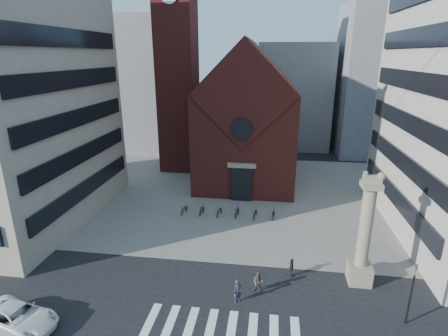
{
  "coord_description": "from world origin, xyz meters",
  "views": [
    {
      "loc": [
        3.13,
        -20.27,
        16.15
      ],
      "look_at": [
        -0.79,
        8.0,
        6.82
      ],
      "focal_mm": 28.0,
      "sensor_mm": 36.0,
      "label": 1
    }
  ],
  "objects_px": {
    "pedestrian_0": "(238,291)",
    "pedestrian_1": "(258,282)",
    "traffic_light": "(411,293)",
    "scooter_0": "(184,209)",
    "pedestrian_2": "(291,268)",
    "lion_column": "(364,241)",
    "white_car": "(18,317)"
  },
  "relations": [
    {
      "from": "lion_column",
      "to": "pedestrian_0",
      "type": "xyz_separation_m",
      "value": [
        -8.7,
        -3.41,
        -2.62
      ]
    },
    {
      "from": "pedestrian_1",
      "to": "scooter_0",
      "type": "xyz_separation_m",
      "value": [
        -8.33,
        11.82,
        -0.28
      ]
    },
    {
      "from": "white_car",
      "to": "pedestrian_1",
      "type": "relative_size",
      "value": 3.25
    },
    {
      "from": "pedestrian_0",
      "to": "scooter_0",
      "type": "relative_size",
      "value": 0.94
    },
    {
      "from": "pedestrian_0",
      "to": "pedestrian_2",
      "type": "xyz_separation_m",
      "value": [
        3.75,
        3.41,
        -0.08
      ]
    },
    {
      "from": "traffic_light",
      "to": "scooter_0",
      "type": "relative_size",
      "value": 2.4
    },
    {
      "from": "pedestrian_0",
      "to": "pedestrian_2",
      "type": "relative_size",
      "value": 1.11
    },
    {
      "from": "pedestrian_0",
      "to": "scooter_0",
      "type": "bearing_deg",
      "value": 82.82
    },
    {
      "from": "traffic_light",
      "to": "pedestrian_1",
      "type": "height_order",
      "value": "traffic_light"
    },
    {
      "from": "lion_column",
      "to": "pedestrian_1",
      "type": "distance_m",
      "value": 8.12
    },
    {
      "from": "lion_column",
      "to": "pedestrian_1",
      "type": "bearing_deg",
      "value": -163.39
    },
    {
      "from": "lion_column",
      "to": "white_car",
      "type": "distance_m",
      "value": 23.35
    },
    {
      "from": "lion_column",
      "to": "white_car",
      "type": "bearing_deg",
      "value": -160.83
    },
    {
      "from": "pedestrian_2",
      "to": "lion_column",
      "type": "bearing_deg",
      "value": -85.87
    },
    {
      "from": "pedestrian_0",
      "to": "traffic_light",
      "type": "bearing_deg",
      "value": -38.49
    },
    {
      "from": "lion_column",
      "to": "scooter_0",
      "type": "bearing_deg",
      "value": 148.46
    },
    {
      "from": "pedestrian_2",
      "to": "traffic_light",
      "type": "bearing_deg",
      "value": -115.84
    },
    {
      "from": "pedestrian_0",
      "to": "pedestrian_2",
      "type": "distance_m",
      "value": 5.07
    },
    {
      "from": "pedestrian_0",
      "to": "pedestrian_1",
      "type": "xyz_separation_m",
      "value": [
        1.34,
        1.22,
        -0.04
      ]
    },
    {
      "from": "traffic_light",
      "to": "scooter_0",
      "type": "bearing_deg",
      "value": 142.37
    },
    {
      "from": "traffic_light",
      "to": "lion_column",
      "type": "bearing_deg",
      "value": 116.46
    },
    {
      "from": "traffic_light",
      "to": "pedestrian_1",
      "type": "xyz_separation_m",
      "value": [
        -9.35,
        1.81,
        -1.49
      ]
    },
    {
      "from": "pedestrian_1",
      "to": "white_car",
      "type": "bearing_deg",
      "value": -149.23
    },
    {
      "from": "white_car",
      "to": "scooter_0",
      "type": "distance_m",
      "value": 18.33
    },
    {
      "from": "lion_column",
      "to": "traffic_light",
      "type": "bearing_deg",
      "value": -63.54
    },
    {
      "from": "lion_column",
      "to": "pedestrian_0",
      "type": "relative_size",
      "value": 5.16
    },
    {
      "from": "pedestrian_2",
      "to": "white_car",
      "type": "bearing_deg",
      "value": 118.31
    },
    {
      "from": "white_car",
      "to": "pedestrian_0",
      "type": "height_order",
      "value": "pedestrian_0"
    },
    {
      "from": "lion_column",
      "to": "white_car",
      "type": "height_order",
      "value": "lion_column"
    },
    {
      "from": "traffic_light",
      "to": "scooter_0",
      "type": "height_order",
      "value": "traffic_light"
    },
    {
      "from": "pedestrian_1",
      "to": "pedestrian_2",
      "type": "relative_size",
      "value": 1.05
    },
    {
      "from": "traffic_light",
      "to": "pedestrian_0",
      "type": "height_order",
      "value": "traffic_light"
    }
  ]
}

